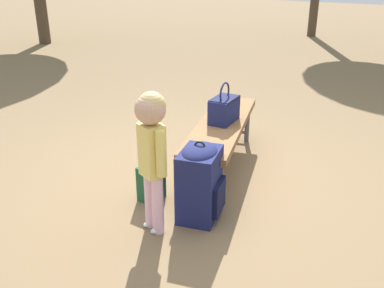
# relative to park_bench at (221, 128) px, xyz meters

# --- Properties ---
(ground_plane) EXTENTS (40.00, 40.00, 0.00)m
(ground_plane) POSITION_rel_park_bench_xyz_m (0.40, -0.14, -0.39)
(ground_plane) COLOR brown
(ground_plane) RESTS_ON ground
(park_bench) EXTENTS (1.65, 0.85, 0.45)m
(park_bench) POSITION_rel_park_bench_xyz_m (0.00, 0.00, 0.00)
(park_bench) COLOR brown
(park_bench) RESTS_ON ground
(handbag) EXTENTS (0.33, 0.21, 0.37)m
(handbag) POSITION_rel_park_bench_xyz_m (-0.02, 0.01, 0.18)
(handbag) COLOR #191E4C
(handbag) RESTS_ON park_bench
(child_standing) EXTENTS (0.21, 0.26, 1.02)m
(child_standing) POSITION_rel_park_bench_xyz_m (1.15, 0.09, 0.29)
(child_standing) COLOR #E5B2C6
(child_standing) RESTS_ON ground
(backpack_large) EXTENTS (0.42, 0.38, 0.62)m
(backpack_large) POSITION_rel_park_bench_xyz_m (0.83, 0.28, -0.09)
(backpack_large) COLOR #191E4C
(backpack_large) RESTS_ON ground
(backpack_small) EXTENTS (0.20, 0.18, 0.34)m
(backpack_small) POSITION_rel_park_bench_xyz_m (0.82, -0.19, -0.22)
(backpack_small) COLOR #1E4C2D
(backpack_small) RESTS_ON ground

